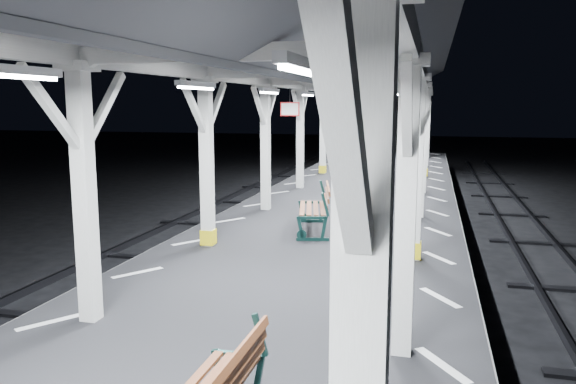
% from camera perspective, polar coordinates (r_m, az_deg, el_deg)
% --- Properties ---
extents(ground, '(120.00, 120.00, 0.00)m').
position_cam_1_polar(ground, '(9.28, -0.95, -15.25)').
color(ground, black).
rests_on(ground, ground).
extents(platform, '(6.00, 50.00, 1.00)m').
position_cam_1_polar(platform, '(9.08, -0.96, -12.38)').
color(platform, black).
rests_on(platform, ground).
extents(hazard_stripes_left, '(1.00, 48.00, 0.01)m').
position_cam_1_polar(hazard_stripes_left, '(9.82, -15.03, -7.92)').
color(hazard_stripes_left, silver).
rests_on(hazard_stripes_left, platform).
extents(hazard_stripes_right, '(1.00, 48.00, 0.01)m').
position_cam_1_polar(hazard_stripes_right, '(8.63, 15.19, -10.32)').
color(hazard_stripes_right, silver).
rests_on(hazard_stripes_right, platform).
extents(track_left, '(2.20, 60.00, 0.16)m').
position_cam_1_polar(track_left, '(11.53, -26.15, -10.84)').
color(track_left, '#2D2D33').
rests_on(track_left, ground).
extents(canopy, '(5.40, 49.00, 4.65)m').
position_cam_1_polar(canopy, '(8.47, -1.07, 14.10)').
color(canopy, silver).
rests_on(canopy, platform).
extents(bench_mid, '(1.08, 2.00, 1.03)m').
position_cam_1_polar(bench_mid, '(12.42, 3.02, -1.52)').
color(bench_mid, '#0F2D29').
rests_on(bench_mid, platform).
extents(bench_far, '(1.20, 1.71, 0.87)m').
position_cam_1_polar(bench_far, '(20.31, 8.97, 2.26)').
color(bench_far, '#0F2D29').
rests_on(bench_far, platform).
extents(bench_extra, '(1.03, 1.57, 0.80)m').
position_cam_1_polar(bench_extra, '(25.17, 9.85, 3.43)').
color(bench_extra, '#0F2D29').
rests_on(bench_extra, platform).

